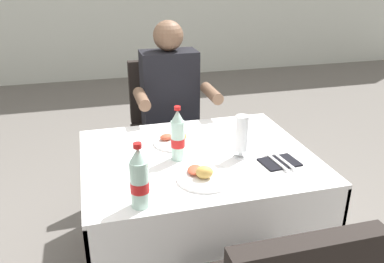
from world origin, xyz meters
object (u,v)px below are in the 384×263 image
at_px(beer_glass_left, 242,137).
at_px(cola_bottle_secondary, 139,179).
at_px(plate_far_diner, 176,140).
at_px(chair_far_diner_seat, 164,124).
at_px(seated_diner_far, 172,108).
at_px(cola_bottle_primary, 178,137).
at_px(plate_near_camera, 204,176).
at_px(main_dining_table, 197,184).
at_px(napkin_cutlery_set, 280,162).

relative_size(beer_glass_left, cola_bottle_secondary, 0.80).
bearing_deg(plate_far_diner, chair_far_diner_seat, 84.19).
distance_m(seated_diner_far, cola_bottle_primary, 0.77).
relative_size(plate_near_camera, cola_bottle_secondary, 0.94).
height_order(main_dining_table, seated_diner_far, seated_diner_far).
bearing_deg(cola_bottle_secondary, plate_near_camera, 24.82).
bearing_deg(cola_bottle_secondary, seated_diner_far, 71.85).
bearing_deg(chair_far_diner_seat, plate_near_camera, -92.02).
height_order(plate_far_diner, cola_bottle_secondary, cola_bottle_secondary).
distance_m(main_dining_table, cola_bottle_secondary, 0.57).
xyz_separation_m(seated_diner_far, plate_near_camera, (-0.07, -0.97, 0.03)).
xyz_separation_m(plate_near_camera, plate_far_diner, (-0.03, 0.40, -0.00)).
xyz_separation_m(main_dining_table, seated_diner_far, (0.03, 0.73, 0.16)).
bearing_deg(cola_bottle_primary, beer_glass_left, -11.36).
relative_size(main_dining_table, cola_bottle_secondary, 4.17).
xyz_separation_m(main_dining_table, plate_far_diner, (-0.07, 0.16, 0.18)).
height_order(beer_glass_left, cola_bottle_primary, cola_bottle_primary).
bearing_deg(plate_far_diner, seated_diner_far, 79.97).
bearing_deg(main_dining_table, plate_far_diner, 113.22).
height_order(chair_far_diner_seat, napkin_cutlery_set, chair_far_diner_seat).
relative_size(main_dining_table, beer_glass_left, 5.21).
xyz_separation_m(main_dining_table, plate_near_camera, (-0.04, -0.24, 0.18)).
height_order(seated_diner_far, plate_far_diner, seated_diner_far).
bearing_deg(plate_near_camera, cola_bottle_primary, 106.43).
xyz_separation_m(plate_far_diner, cola_bottle_secondary, (-0.26, -0.53, 0.10)).
relative_size(seated_diner_far, napkin_cutlery_set, 6.50).
distance_m(chair_far_diner_seat, plate_far_diner, 0.71).
height_order(plate_near_camera, cola_bottle_primary, cola_bottle_primary).
xyz_separation_m(seated_diner_far, napkin_cutlery_set, (0.31, -0.91, 0.02)).
xyz_separation_m(main_dining_table, napkin_cutlery_set, (0.34, -0.18, 0.17)).
relative_size(chair_far_diner_seat, beer_glass_left, 4.60).
xyz_separation_m(cola_bottle_primary, napkin_cutlery_set, (0.45, -0.16, -0.11)).
distance_m(cola_bottle_primary, cola_bottle_secondary, 0.42).
bearing_deg(plate_far_diner, beer_glass_left, -42.82).
relative_size(chair_far_diner_seat, napkin_cutlery_set, 5.00).
height_order(main_dining_table, cola_bottle_secondary, cola_bottle_secondary).
relative_size(plate_near_camera, cola_bottle_primary, 0.94).
bearing_deg(chair_far_diner_seat, cola_bottle_primary, -96.69).
bearing_deg(main_dining_table, cola_bottle_primary, -167.73).
xyz_separation_m(seated_diner_far, cola_bottle_secondary, (-0.36, -1.10, 0.13)).
bearing_deg(seated_diner_far, cola_bottle_primary, -100.00).
distance_m(plate_near_camera, plate_far_diner, 0.40).
distance_m(chair_far_diner_seat, napkin_cutlery_set, 1.09).
distance_m(main_dining_table, napkin_cutlery_set, 0.43).
distance_m(seated_diner_far, plate_near_camera, 0.97).
height_order(chair_far_diner_seat, plate_far_diner, chair_far_diner_seat).
xyz_separation_m(chair_far_diner_seat, seated_diner_far, (0.03, -0.11, 0.16)).
bearing_deg(plate_far_diner, cola_bottle_secondary, -116.08).
bearing_deg(plate_far_diner, napkin_cutlery_set, -39.89).
bearing_deg(cola_bottle_secondary, chair_far_diner_seat, 74.78).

